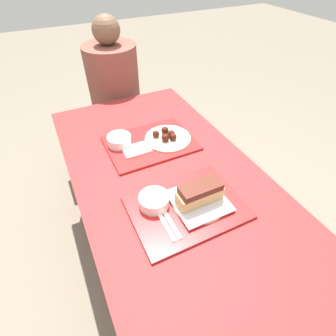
{
  "coord_description": "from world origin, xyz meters",
  "views": [
    {
      "loc": [
        -0.37,
        -0.74,
        1.54
      ],
      "look_at": [
        -0.0,
        0.02,
        0.77
      ],
      "focal_mm": 28.0,
      "sensor_mm": 36.0,
      "label": 1
    }
  ],
  "objects_px": {
    "wings_plate_far": "(167,137)",
    "brisket_sandwich_plate": "(199,196)",
    "tray_near": "(186,207)",
    "person_seated_across": "(114,81)",
    "bowl_coleslaw_near": "(154,200)",
    "bowl_coleslaw_far": "(119,140)",
    "tray_far": "(150,143)"
  },
  "relations": [
    {
      "from": "bowl_coleslaw_far",
      "to": "tray_near",
      "type": "bearing_deg",
      "value": -77.89
    },
    {
      "from": "bowl_coleslaw_far",
      "to": "person_seated_across",
      "type": "distance_m",
      "value": 0.73
    },
    {
      "from": "bowl_coleslaw_far",
      "to": "brisket_sandwich_plate",
      "type": "bearing_deg",
      "value": -72.53
    },
    {
      "from": "bowl_coleslaw_near",
      "to": "bowl_coleslaw_far",
      "type": "xyz_separation_m",
      "value": [
        0.0,
        0.44,
        0.0
      ]
    },
    {
      "from": "tray_near",
      "to": "bowl_coleslaw_near",
      "type": "height_order",
      "value": "bowl_coleslaw_near"
    },
    {
      "from": "tray_far",
      "to": "wings_plate_far",
      "type": "distance_m",
      "value": 0.09
    },
    {
      "from": "bowl_coleslaw_near",
      "to": "tray_near",
      "type": "bearing_deg",
      "value": -29.35
    },
    {
      "from": "tray_near",
      "to": "bowl_coleslaw_far",
      "type": "relative_size",
      "value": 3.68
    },
    {
      "from": "brisket_sandwich_plate",
      "to": "wings_plate_far",
      "type": "xyz_separation_m",
      "value": [
        0.08,
        0.45,
        -0.02
      ]
    },
    {
      "from": "bowl_coleslaw_near",
      "to": "person_seated_across",
      "type": "height_order",
      "value": "person_seated_across"
    },
    {
      "from": "bowl_coleslaw_far",
      "to": "wings_plate_far",
      "type": "relative_size",
      "value": 0.5
    },
    {
      "from": "tray_near",
      "to": "person_seated_across",
      "type": "relative_size",
      "value": 0.61
    },
    {
      "from": "wings_plate_far",
      "to": "brisket_sandwich_plate",
      "type": "bearing_deg",
      "value": -99.65
    },
    {
      "from": "wings_plate_far",
      "to": "person_seated_across",
      "type": "xyz_separation_m",
      "value": [
        -0.05,
        0.77,
        0.0
      ]
    },
    {
      "from": "tray_near",
      "to": "tray_far",
      "type": "xyz_separation_m",
      "value": [
        0.04,
        0.45,
        0.0
      ]
    },
    {
      "from": "tray_far",
      "to": "person_seated_across",
      "type": "xyz_separation_m",
      "value": [
        0.04,
        0.76,
        0.02
      ]
    },
    {
      "from": "bowl_coleslaw_near",
      "to": "bowl_coleslaw_far",
      "type": "bearing_deg",
      "value": 89.6
    },
    {
      "from": "tray_near",
      "to": "wings_plate_far",
      "type": "relative_size",
      "value": 1.84
    },
    {
      "from": "tray_far",
      "to": "bowl_coleslaw_near",
      "type": "bearing_deg",
      "value": -110.94
    },
    {
      "from": "brisket_sandwich_plate",
      "to": "tray_near",
      "type": "bearing_deg",
      "value": 174.4
    },
    {
      "from": "tray_far",
      "to": "bowl_coleslaw_far",
      "type": "distance_m",
      "value": 0.16
    },
    {
      "from": "tray_near",
      "to": "wings_plate_far",
      "type": "bearing_deg",
      "value": 73.81
    },
    {
      "from": "brisket_sandwich_plate",
      "to": "tray_far",
      "type": "bearing_deg",
      "value": 91.84
    },
    {
      "from": "tray_near",
      "to": "bowl_coleslaw_near",
      "type": "relative_size",
      "value": 3.68
    },
    {
      "from": "bowl_coleslaw_near",
      "to": "bowl_coleslaw_far",
      "type": "relative_size",
      "value": 1.0
    },
    {
      "from": "bowl_coleslaw_far",
      "to": "wings_plate_far",
      "type": "xyz_separation_m",
      "value": [
        0.24,
        -0.06,
        -0.01
      ]
    },
    {
      "from": "tray_far",
      "to": "bowl_coleslaw_near",
      "type": "xyz_separation_m",
      "value": [
        -0.15,
        -0.39,
        0.03
      ]
    },
    {
      "from": "brisket_sandwich_plate",
      "to": "person_seated_across",
      "type": "bearing_deg",
      "value": 88.82
    },
    {
      "from": "person_seated_across",
      "to": "brisket_sandwich_plate",
      "type": "bearing_deg",
      "value": -91.18
    },
    {
      "from": "bowl_coleslaw_far",
      "to": "person_seated_across",
      "type": "height_order",
      "value": "person_seated_across"
    },
    {
      "from": "brisket_sandwich_plate",
      "to": "wings_plate_far",
      "type": "height_order",
      "value": "brisket_sandwich_plate"
    },
    {
      "from": "brisket_sandwich_plate",
      "to": "wings_plate_far",
      "type": "relative_size",
      "value": 0.9
    }
  ]
}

